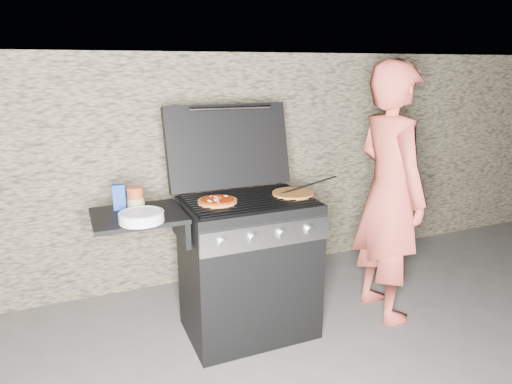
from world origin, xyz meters
name	(u,v)px	position (x,y,z in m)	size (l,w,h in m)	color
ground	(249,329)	(0.00, 0.00, 0.00)	(50.00, 50.00, 0.00)	slate
stone_wall	(201,167)	(0.00, 1.05, 0.90)	(8.00, 0.35, 1.80)	tan
gas_grill	(212,274)	(-0.25, 0.00, 0.46)	(1.34, 0.79, 0.91)	black
pizza_topped	(217,201)	(-0.20, 0.00, 0.92)	(0.24, 0.24, 0.03)	tan
pizza_plain	(293,193)	(0.30, -0.01, 0.92)	(0.26, 0.26, 0.01)	gold
sauce_jar	(136,199)	(-0.67, 0.04, 0.97)	(0.09, 0.09, 0.14)	#91371B
blue_carton	(119,197)	(-0.75, 0.12, 0.98)	(0.07, 0.04, 0.15)	navy
plate_stack	(141,217)	(-0.67, -0.15, 0.93)	(0.24, 0.24, 0.05)	silver
person	(389,194)	(0.97, -0.13, 0.87)	(0.64, 0.42, 1.74)	#DA5241
tongs	(308,185)	(0.42, 0.00, 0.95)	(0.01, 0.01, 0.43)	black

